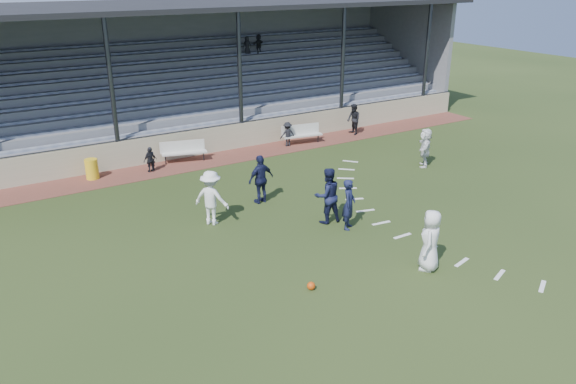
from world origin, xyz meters
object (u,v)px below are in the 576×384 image
at_px(trash_bin, 92,169).
at_px(player_white_lead, 430,240).
at_px(bench_right, 301,132).
at_px(bench_left, 183,149).
at_px(player_navy_lead, 349,204).
at_px(official, 354,119).
at_px(football, 311,286).

bearing_deg(trash_bin, player_white_lead, -63.46).
xyz_separation_m(bench_right, trash_bin, (-10.13, 0.28, -0.15)).
distance_m(bench_left, player_navy_lead, 9.72).
bearing_deg(bench_left, player_white_lead, -64.89).
bearing_deg(official, trash_bin, -82.52).
distance_m(football, player_white_lead, 3.71).
bearing_deg(player_navy_lead, bench_left, 61.13).
bearing_deg(bench_right, player_white_lead, -96.81).
relative_size(football, player_white_lead, 0.12).
distance_m(football, official, 15.72).
bearing_deg(trash_bin, bench_right, -1.60).
distance_m(football, player_navy_lead, 4.22).
height_order(bench_left, bench_right, same).
height_order(bench_left, trash_bin, bench_left).
relative_size(bench_right, trash_bin, 2.43).
bearing_deg(trash_bin, official, -1.31).
bearing_deg(football, bench_right, 58.17).
relative_size(trash_bin, football, 3.69).
height_order(trash_bin, football, trash_bin).
height_order(trash_bin, official, official).
xyz_separation_m(bench_right, player_navy_lead, (-4.02, -9.10, 0.28)).
distance_m(trash_bin, football, 12.32).
bearing_deg(player_white_lead, player_navy_lead, -124.38).
bearing_deg(player_white_lead, football, -52.37).
distance_m(bench_right, player_white_lead, 13.07).
bearing_deg(player_white_lead, bench_left, -118.95).
xyz_separation_m(football, player_navy_lead, (3.24, 2.60, 0.75)).
height_order(bench_right, official, official).
xyz_separation_m(trash_bin, player_white_lead, (6.40, -12.81, 0.48)).
bearing_deg(bench_left, trash_bin, -163.48).
distance_m(trash_bin, player_navy_lead, 11.21).
relative_size(trash_bin, player_navy_lead, 0.48).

